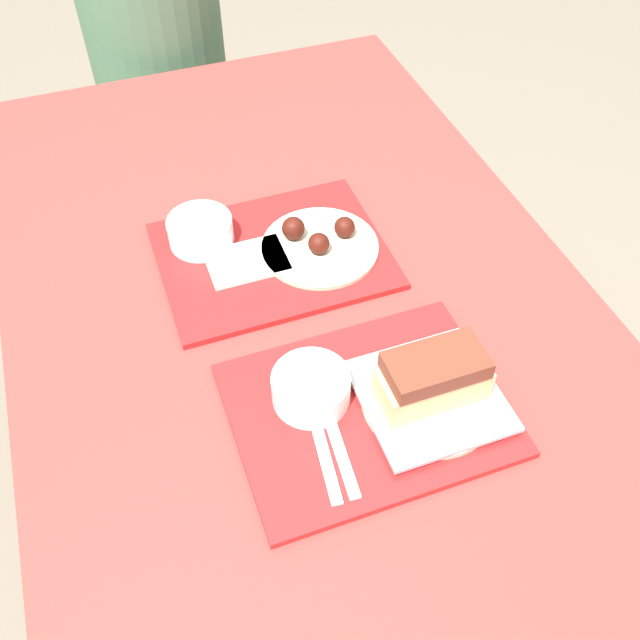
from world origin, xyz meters
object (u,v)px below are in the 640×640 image
at_px(tray_far, 273,256).
at_px(bowl_coleslaw_near, 311,387).
at_px(tray_near, 367,409).
at_px(brisket_sandwich_plate, 432,386).
at_px(bowl_coleslaw_far, 200,230).
at_px(person_seated_across, 155,37).
at_px(wings_plate_far, 319,242).

xyz_separation_m(tray_far, bowl_coleslaw_near, (-0.04, -0.31, 0.03)).
height_order(tray_near, brisket_sandwich_plate, brisket_sandwich_plate).
height_order(tray_near, tray_far, same).
xyz_separation_m(tray_far, bowl_coleslaw_far, (-0.11, 0.07, 0.03)).
bearing_deg(brisket_sandwich_plate, tray_near, 167.29).
bearing_deg(brisket_sandwich_plate, bowl_coleslaw_far, 117.01).
bearing_deg(tray_near, brisket_sandwich_plate, -12.71).
xyz_separation_m(tray_near, brisket_sandwich_plate, (0.09, -0.02, 0.04)).
height_order(tray_near, person_seated_across, person_seated_across).
height_order(tray_far, bowl_coleslaw_far, bowl_coleslaw_far).
relative_size(tray_far, person_seated_across, 0.53).
height_order(bowl_coleslaw_far, wings_plate_far, same).
relative_size(bowl_coleslaw_near, brisket_sandwich_plate, 0.57).
relative_size(bowl_coleslaw_far, wings_plate_far, 0.55).
bearing_deg(wings_plate_far, brisket_sandwich_plate, -83.85).
height_order(tray_near, bowl_coleslaw_far, bowl_coleslaw_far).
bearing_deg(brisket_sandwich_plate, bowl_coleslaw_near, 158.33).
bearing_deg(bowl_coleslaw_near, person_seated_across, 89.69).
distance_m(wings_plate_far, person_seated_across, 0.92).
distance_m(bowl_coleslaw_near, bowl_coleslaw_far, 0.39).
bearing_deg(wings_plate_far, tray_far, 170.66).
xyz_separation_m(tray_near, person_seated_across, (-0.06, 1.26, -0.03)).
distance_m(bowl_coleslaw_near, brisket_sandwich_plate, 0.17).
height_order(tray_far, bowl_coleslaw_near, bowl_coleslaw_near).
relative_size(bowl_coleslaw_near, bowl_coleslaw_far, 1.00).
bearing_deg(bowl_coleslaw_near, tray_near, -31.35).
distance_m(tray_near, bowl_coleslaw_far, 0.45).
height_order(tray_far, wings_plate_far, wings_plate_far).
distance_m(brisket_sandwich_plate, wings_plate_far, 0.36).
bearing_deg(tray_far, bowl_coleslaw_near, -97.20).
bearing_deg(bowl_coleslaw_far, tray_near, -71.85).
height_order(bowl_coleslaw_far, person_seated_across, person_seated_across).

